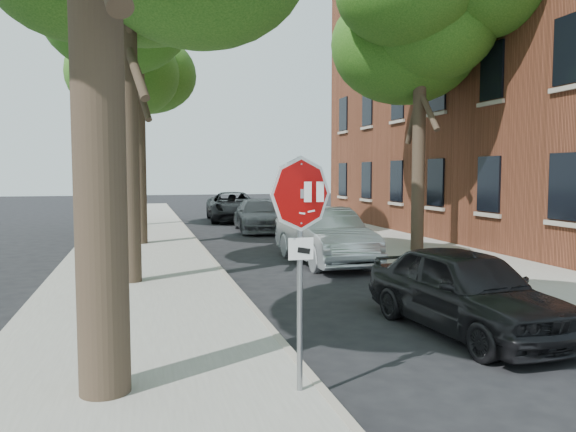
% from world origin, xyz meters
% --- Properties ---
extents(ground, '(120.00, 120.00, 0.00)m').
position_xyz_m(ground, '(0.00, 0.00, 0.00)').
color(ground, black).
rests_on(ground, ground).
extents(sidewalk_left, '(4.00, 55.00, 0.12)m').
position_xyz_m(sidewalk_left, '(-2.50, 12.00, 0.06)').
color(sidewalk_left, gray).
rests_on(sidewalk_left, ground).
extents(sidewalk_right, '(4.00, 55.00, 0.12)m').
position_xyz_m(sidewalk_right, '(6.00, 12.00, 0.06)').
color(sidewalk_right, gray).
rests_on(sidewalk_right, ground).
extents(curb_left, '(0.12, 55.00, 0.13)m').
position_xyz_m(curb_left, '(-0.45, 12.00, 0.07)').
color(curb_left, '#9E9384').
rests_on(curb_left, ground).
extents(curb_right, '(0.12, 55.00, 0.13)m').
position_xyz_m(curb_right, '(3.95, 12.00, 0.07)').
color(curb_right, '#9E9384').
rests_on(curb_right, ground).
extents(apartment_building, '(12.20, 20.20, 15.30)m').
position_xyz_m(apartment_building, '(14.00, 14.00, 7.65)').
color(apartment_building, brown).
rests_on(apartment_building, ground).
extents(stop_sign, '(0.76, 0.34, 2.61)m').
position_xyz_m(stop_sign, '(-0.70, -0.03, 1.95)').
color(stop_sign, gray).
rests_on(stop_sign, sidewalk_left).
extents(tree_mid_b, '(5.88, 5.46, 10.36)m').
position_xyz_m(tree_mid_b, '(-2.42, 14.12, 8.00)').
color(tree_mid_b, black).
rests_on(tree_mid_b, sidewalk_left).
extents(tree_far, '(5.29, 4.91, 9.33)m').
position_xyz_m(tree_far, '(-2.72, 21.11, 7.21)').
color(tree_far, black).
rests_on(tree_far, sidewalk_left).
extents(tree_right, '(5.29, 4.91, 9.33)m').
position_xyz_m(tree_right, '(5.98, 10.11, 7.21)').
color(tree_right, black).
rests_on(tree_right, sidewalk_right).
extents(car_a, '(1.99, 4.15, 1.37)m').
position_xyz_m(car_a, '(2.60, 1.93, 0.68)').
color(car_a, black).
rests_on(car_a, ground).
extents(car_b, '(1.75, 4.75, 1.55)m').
position_xyz_m(car_b, '(2.60, 9.00, 0.78)').
color(car_b, '#A7ABB0').
rests_on(car_b, ground).
extents(car_c, '(2.22, 4.83, 1.37)m').
position_xyz_m(car_c, '(2.60, 17.97, 0.68)').
color(car_c, '#515256').
rests_on(car_c, ground).
extents(car_d, '(2.84, 5.63, 1.53)m').
position_xyz_m(car_d, '(2.35, 23.37, 0.76)').
color(car_d, black).
rests_on(car_d, ground).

